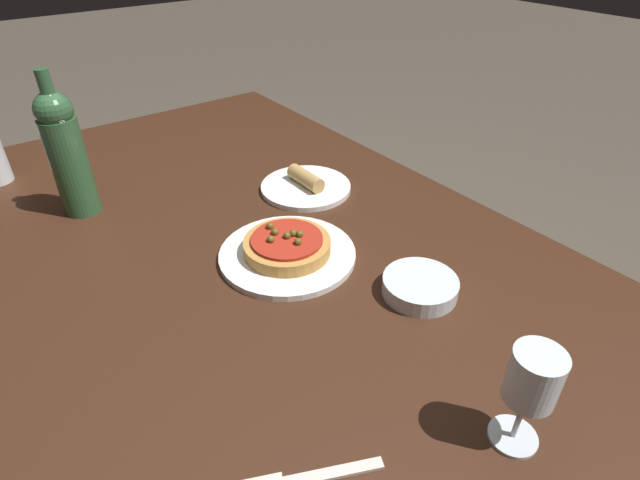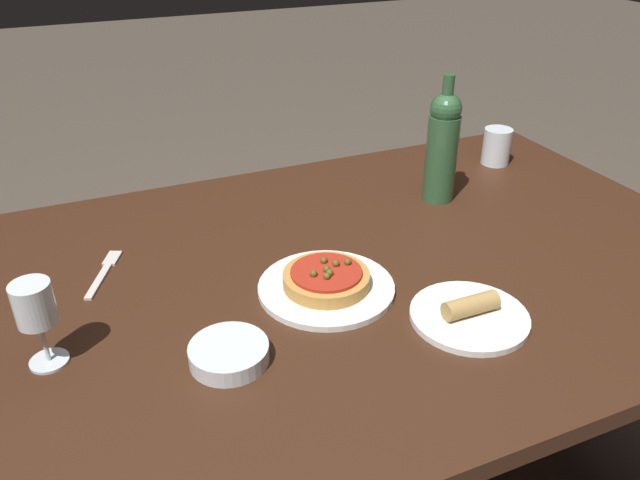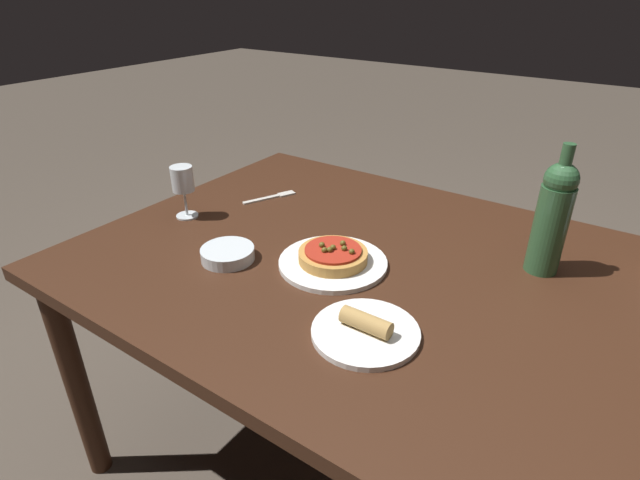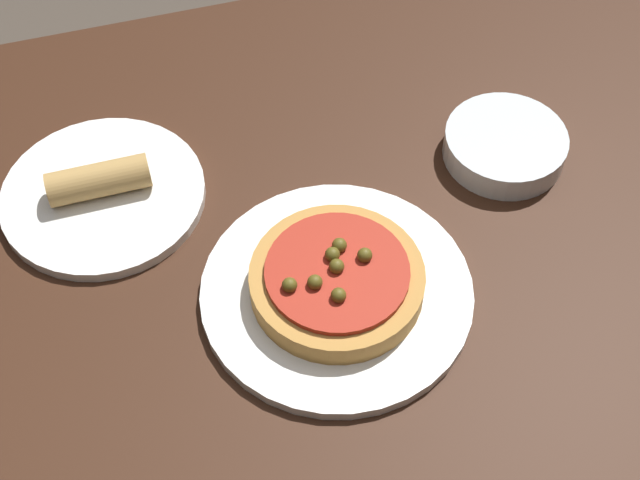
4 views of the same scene
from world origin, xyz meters
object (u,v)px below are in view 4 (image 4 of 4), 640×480
at_px(dining_table, 230,425).
at_px(side_bowl, 505,145).
at_px(dinner_plate, 337,292).
at_px(pizza, 337,280).
at_px(side_plate, 103,192).

bearing_deg(dining_table, side_bowl, -151.58).
relative_size(dining_table, dinner_plate, 5.92).
bearing_deg(dinner_plate, side_bowl, -151.37).
relative_size(pizza, side_plate, 0.78).
bearing_deg(side_bowl, side_plate, -8.15).
relative_size(dinner_plate, side_plate, 1.23).
bearing_deg(dinner_plate, side_plate, -43.10).
height_order(dining_table, dinner_plate, dinner_plate).
bearing_deg(dining_table, pizza, -151.93).
distance_m(side_bowl, side_plate, 0.42).
height_order(dining_table, side_plate, side_plate).
height_order(side_bowl, side_plate, side_plate).
relative_size(dining_table, side_bowl, 11.83).
distance_m(dinner_plate, side_bowl, 0.25).
xyz_separation_m(dining_table, side_plate, (0.07, -0.25, 0.08)).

